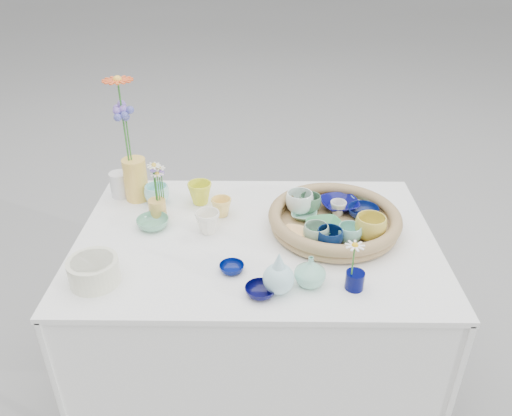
{
  "coord_description": "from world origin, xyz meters",
  "views": [
    {
      "loc": [
        0.02,
        -1.47,
        1.74
      ],
      "look_at": [
        0.0,
        0.02,
        0.87
      ],
      "focal_mm": 35.0,
      "sensor_mm": 36.0,
      "label": 1
    }
  ],
  "objects_px": {
    "display_table": "(256,385)",
    "tall_vase_yellow": "(136,179)",
    "bud_vase_seafoam": "(310,271)",
    "wicker_tray": "(334,220)"
  },
  "relations": [
    {
      "from": "display_table",
      "to": "tall_vase_yellow",
      "type": "xyz_separation_m",
      "value": [
        -0.48,
        0.27,
        0.85
      ]
    },
    {
      "from": "display_table",
      "to": "tall_vase_yellow",
      "type": "bearing_deg",
      "value": 150.37
    },
    {
      "from": "bud_vase_seafoam",
      "to": "tall_vase_yellow",
      "type": "bearing_deg",
      "value": 140.25
    },
    {
      "from": "display_table",
      "to": "tall_vase_yellow",
      "type": "relative_size",
      "value": 7.33
    },
    {
      "from": "display_table",
      "to": "bud_vase_seafoam",
      "type": "distance_m",
      "value": 0.87
    },
    {
      "from": "wicker_tray",
      "to": "bud_vase_seafoam",
      "type": "distance_m",
      "value": 0.33
    },
    {
      "from": "wicker_tray",
      "to": "bud_vase_seafoam",
      "type": "xyz_separation_m",
      "value": [
        -0.11,
        -0.31,
        0.01
      ]
    },
    {
      "from": "wicker_tray",
      "to": "tall_vase_yellow",
      "type": "xyz_separation_m",
      "value": [
        -0.76,
        0.22,
        0.05
      ]
    },
    {
      "from": "display_table",
      "to": "bud_vase_seafoam",
      "type": "height_order",
      "value": "bud_vase_seafoam"
    },
    {
      "from": "display_table",
      "to": "bud_vase_seafoam",
      "type": "bearing_deg",
      "value": -57.65
    }
  ]
}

